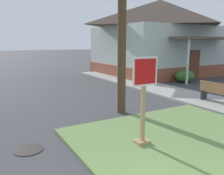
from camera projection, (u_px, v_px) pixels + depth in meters
grass_corner_patch at (197, 146)px, 5.76m from camera, size 5.50×5.63×0.08m
sidewalk_strip at (174, 93)px, 11.75m from camera, size 2.20×19.09×0.12m
stop_sign at (143, 103)px, 5.65m from camera, size 0.70×0.29×2.16m
manhole_cover at (29, 150)px, 5.67m from camera, size 0.70×0.70×0.02m
street_bench at (219, 92)px, 9.47m from camera, size 0.41×1.67×0.85m
corner_house at (160, 36)px, 19.19m from camera, size 9.60×9.14×5.92m
shrub_near_porch at (185, 76)px, 15.14m from camera, size 1.18×1.18×0.84m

